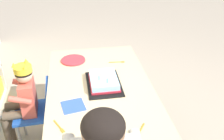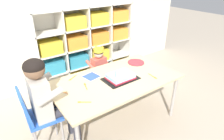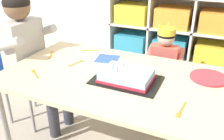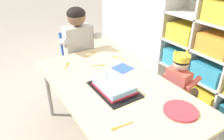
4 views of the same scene
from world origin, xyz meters
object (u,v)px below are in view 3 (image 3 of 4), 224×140
adult_helper_seated (30,48)px  fork_scattered_mid_table (51,54)px  classroom_chair_blue (161,81)px  fork_by_napkin (35,73)px  birthday_cake_on_tray (127,77)px  paper_plate_stack (209,78)px  child_with_crown (165,60)px  classroom_chair_adult_side (22,68)px  fork_near_cake_tray (181,110)px  activity_table (121,83)px  fork_near_child_seat (77,63)px  fork_at_table_front_edge (89,50)px

adult_helper_seated → fork_scattered_mid_table: (0.16, 0.04, -0.04)m
classroom_chair_blue → adult_helper_seated: bearing=23.1°
classroom_chair_blue → fork_by_napkin: 1.00m
classroom_chair_blue → fork_by_napkin: (-0.66, -0.70, 0.26)m
birthday_cake_on_tray → paper_plate_stack: 0.50m
classroom_chair_blue → paper_plate_stack: paper_plate_stack is taller
paper_plate_stack → fork_scattered_mid_table: size_ratio=1.66×
child_with_crown → classroom_chair_adult_side: 1.17m
paper_plate_stack → fork_near_cake_tray: size_ratio=1.52×
activity_table → classroom_chair_blue: size_ratio=2.43×
child_with_crown → fork_by_napkin: 1.04m
fork_by_napkin → fork_near_child_seat: bearing=92.5°
fork_near_child_seat → fork_near_cake_tray: 0.81m
paper_plate_stack → fork_by_napkin: size_ratio=1.94×
activity_table → classroom_chair_blue: activity_table is taller
classroom_chair_blue → fork_by_napkin: size_ratio=5.29×
fork_near_cake_tray → fork_at_table_front_edge: bearing=62.5°
birthday_cake_on_tray → fork_by_napkin: bearing=-165.3°
adult_helper_seated → fork_at_table_front_edge: adult_helper_seated is taller
classroom_chair_adult_side → fork_near_cake_tray: (1.30, -0.30, 0.16)m
classroom_chair_adult_side → fork_near_cake_tray: 1.35m
birthday_cake_on_tray → paper_plate_stack: bearing=27.2°
classroom_chair_adult_side → fork_at_table_front_edge: classroom_chair_adult_side is taller
activity_table → fork_scattered_mid_table: size_ratio=11.01×
classroom_chair_adult_side → adult_helper_seated: bearing=-90.0°
paper_plate_stack → fork_at_table_front_edge: paper_plate_stack is taller
classroom_chair_blue → classroom_chair_adult_side: classroom_chair_adult_side is taller
fork_by_napkin → birthday_cake_on_tray: bearing=49.8°
child_with_crown → paper_plate_stack: bearing=127.4°
child_with_crown → fork_by_napkin: (-0.65, -0.81, 0.11)m
fork_scattered_mid_table → birthday_cake_on_tray: bearing=49.8°
classroom_chair_adult_side → classroom_chair_blue: bearing=-64.0°
classroom_chair_blue → activity_table: bearing=72.5°
fork_by_napkin → fork_near_child_seat: same height
fork_near_cake_tray → fork_at_table_front_edge: (-0.80, 0.52, -0.00)m
adult_helper_seated → birthday_cake_on_tray: 0.84m
child_with_crown → birthday_cake_on_tray: size_ratio=2.09×
paper_plate_stack → fork_near_cake_tray: bearing=-103.0°
paper_plate_stack → fork_by_napkin: 1.08m
classroom_chair_adult_side → birthday_cake_on_tray: (0.95, -0.12, 0.18)m
classroom_chair_blue → fork_near_cake_tray: bearing=107.1°
paper_plate_stack → fork_scattered_mid_table: 1.11m
fork_at_table_front_edge → paper_plate_stack: bearing=-34.9°
activity_table → birthday_cake_on_tray: 0.09m
fork_by_napkin → child_with_crown: bearing=86.2°
adult_helper_seated → fork_scattered_mid_table: bearing=-72.5°
fork_near_child_seat → fork_scattered_mid_table: (-0.26, 0.06, 0.00)m
birthday_cake_on_tray → fork_at_table_front_edge: (-0.45, 0.34, -0.03)m
child_with_crown → adult_helper_seated: 1.07m
classroom_chair_blue → fork_near_child_seat: bearing=40.1°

